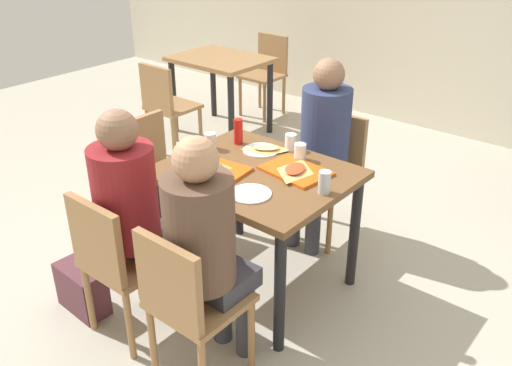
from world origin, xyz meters
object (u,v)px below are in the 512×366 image
(chair_left_end, at_px, (153,170))
(background_table, at_px, (221,71))
(handbag, at_px, (82,289))
(pizza_slice_c, at_px, (266,148))
(soda_can, at_px, (324,182))
(main_table, at_px, (256,188))
(plastic_cup_c, at_px, (210,141))
(plastic_cup_d, at_px, (300,152))
(tray_red_far, at_px, (295,171))
(foil_bundle, at_px, (197,144))
(plastic_cup_b, at_px, (215,187))
(pizza_slice_a, at_px, (212,167))
(tray_red_near, at_px, (214,170))
(person_in_brown_jacket, at_px, (206,241))
(person_in_red, at_px, (132,205))
(pizza_slice_b, at_px, (295,170))
(chair_near_right, at_px, (187,299))
(person_far_side, at_px, (322,139))
(plastic_cup_a, at_px, (291,142))
(chair_near_left, at_px, (116,258))
(background_chair_near, at_px, (166,103))
(paper_plate_near_edge, at_px, (250,194))
(condiment_bottle, at_px, (238,131))
(paper_plate_center, at_px, (261,150))
(background_chair_far, at_px, (267,69))
(chair_far_side, at_px, (331,166))

(chair_left_end, distance_m, background_table, 1.99)
(chair_left_end, xyz_separation_m, handbag, (0.29, -0.82, -0.36))
(pizza_slice_c, bearing_deg, soda_can, -22.35)
(main_table, relative_size, handbag, 3.21)
(plastic_cup_c, bearing_deg, plastic_cup_d, 22.45)
(tray_red_far, bearing_deg, foil_bundle, -166.45)
(plastic_cup_b, distance_m, background_table, 2.83)
(pizza_slice_a, bearing_deg, tray_red_near, 67.16)
(chair_left_end, xyz_separation_m, plastic_cup_d, (1.00, 0.28, 0.32))
(person_in_brown_jacket, xyz_separation_m, pizza_slice_c, (-0.38, 0.92, 0.04))
(foil_bundle, bearing_deg, person_in_red, -74.47)
(tray_red_far, bearing_deg, pizza_slice_a, -141.76)
(tray_red_far, xyz_separation_m, foil_bundle, (-0.62, -0.15, 0.04))
(pizza_slice_a, relative_size, pizza_slice_b, 0.86)
(chair_near_right, bearing_deg, foil_bundle, 131.39)
(person_far_side, xyz_separation_m, plastic_cup_a, (-0.03, -0.31, 0.07))
(pizza_slice_b, relative_size, foil_bundle, 2.74)
(plastic_cup_c, xyz_separation_m, plastic_cup_d, (0.51, 0.21, 0.00))
(main_table, xyz_separation_m, chair_near_left, (-0.26, -0.81, -0.16))
(plastic_cup_c, bearing_deg, background_table, 131.27)
(chair_near_left, xyz_separation_m, plastic_cup_a, (0.23, 1.17, 0.32))
(person_in_red, bearing_deg, person_far_side, 79.12)
(foil_bundle, distance_m, background_chair_near, 1.79)
(person_far_side, bearing_deg, handbag, -112.12)
(tray_red_near, bearing_deg, chair_left_end, 168.30)
(pizza_slice_a, xyz_separation_m, pizza_slice_b, (0.37, 0.27, 0.00))
(chair_left_end, distance_m, paper_plate_near_edge, 1.11)
(condiment_bottle, bearing_deg, foil_bundle, -111.96)
(tray_red_far, bearing_deg, paper_plate_center, 162.36)
(plastic_cup_d, xyz_separation_m, handbag, (-0.71, -1.10, -0.68))
(person_in_red, distance_m, background_table, 2.90)
(chair_near_left, relative_size, chair_near_right, 1.00)
(background_chair_far, bearing_deg, paper_plate_center, -52.37)
(chair_far_side, bearing_deg, background_chair_far, 138.53)
(pizza_slice_c, xyz_separation_m, plastic_cup_b, (0.15, -0.61, 0.03))
(pizza_slice_c, bearing_deg, condiment_bottle, -174.55)
(main_table, distance_m, plastic_cup_d, 0.33)
(person_in_brown_jacket, xyz_separation_m, person_far_side, (-0.26, 1.34, 0.00))
(person_in_red, distance_m, condiment_bottle, 0.91)
(paper_plate_center, height_order, pizza_slice_a, pizza_slice_a)
(person_far_side, xyz_separation_m, pizza_slice_a, (-0.18, -0.83, 0.05))
(background_chair_far, bearing_deg, plastic_cup_a, -48.69)
(background_chair_near, bearing_deg, background_table, 90.00)
(condiment_bottle, distance_m, background_table, 2.16)
(condiment_bottle, height_order, handbag, condiment_bottle)
(background_chair_far, bearing_deg, tray_red_far, -48.69)
(person_in_brown_jacket, distance_m, background_chair_near, 2.72)
(person_in_red, bearing_deg, foil_bundle, 105.53)
(background_chair_near, bearing_deg, paper_plate_center, -23.95)
(chair_near_right, relative_size, plastic_cup_d, 8.53)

